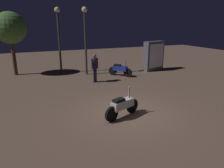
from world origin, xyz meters
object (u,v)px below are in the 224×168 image
streetlamp_far (85,32)px  kiosk_billboard (154,56)px  motorcycle_blue_parked_left (120,69)px  motorcycle_white_foreground (122,106)px  streetlamp_near (59,31)px  person_rider_beside (95,66)px

streetlamp_far → kiosk_billboard: streetlamp_far is taller
motorcycle_blue_parked_left → motorcycle_white_foreground: bearing=-63.2°
motorcycle_white_foreground → streetlamp_far: bearing=63.6°
motorcycle_white_foreground → streetlamp_near: streetlamp_near is taller
streetlamp_far → kiosk_billboard: 5.22m
motorcycle_blue_parked_left → person_rider_beside: size_ratio=0.82×
kiosk_billboard → motorcycle_blue_parked_left: bearing=0.8°
person_rider_beside → streetlamp_near: bearing=162.7°
person_rider_beside → streetlamp_far: 2.77m
motorcycle_white_foreground → streetlamp_near: (-0.85, 8.20, 2.38)m
motorcycle_blue_parked_left → streetlamp_near: 4.84m
streetlamp_near → streetlamp_far: (1.49, -1.20, -0.01)m
person_rider_beside → streetlamp_near: 4.03m
motorcycle_white_foreground → streetlamp_near: size_ratio=0.36×
motorcycle_white_foreground → motorcycle_blue_parked_left: size_ratio=1.17×
person_rider_beside → streetlamp_near: (-1.41, 3.29, 1.84)m
streetlamp_near → motorcycle_blue_parked_left: bearing=-36.7°
kiosk_billboard → motorcycle_white_foreground: bearing=37.2°
person_rider_beside → motorcycle_blue_parked_left: bearing=70.9°
kiosk_billboard → person_rider_beside: bearing=4.4°
person_rider_beside → streetlamp_near: size_ratio=0.38×
motorcycle_blue_parked_left → kiosk_billboard: kiosk_billboard is taller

